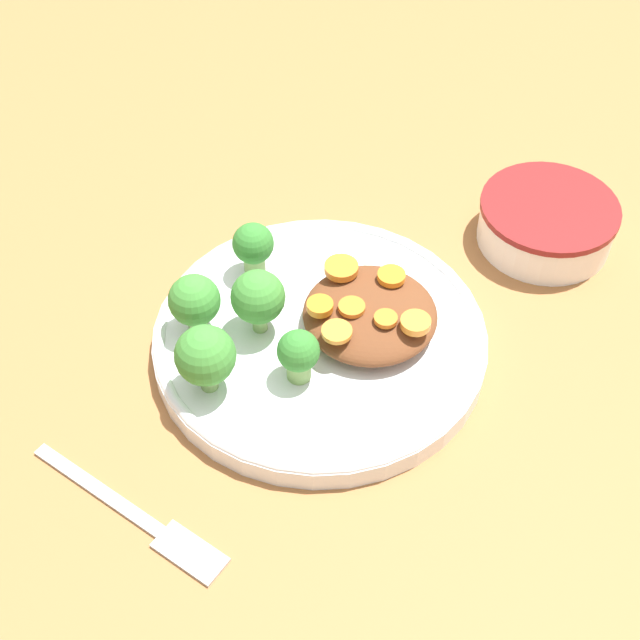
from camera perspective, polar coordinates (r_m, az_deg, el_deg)
ground_plane at (r=0.73m, az=0.00°, el=-1.79°), size 4.00×4.00×0.00m
plate at (r=0.72m, az=0.00°, el=-1.14°), size 0.27×0.27×0.02m
dip_bowl at (r=0.83m, az=14.33°, el=6.20°), size 0.12×0.12×0.04m
stew_mound at (r=0.71m, az=3.22°, el=0.38°), size 0.11×0.11×0.03m
broccoli_floret_0 at (r=0.69m, az=-3.99°, el=1.42°), size 0.04×0.04×0.06m
broccoli_floret_1 at (r=0.67m, az=-1.39°, el=-2.17°), size 0.03×0.03×0.05m
broccoli_floret_2 at (r=0.66m, az=-7.35°, el=-2.32°), size 0.05×0.05×0.06m
broccoli_floret_3 at (r=0.70m, az=-8.04°, el=1.18°), size 0.04×0.04×0.05m
broccoli_floret_4 at (r=0.74m, az=-4.29°, el=4.73°), size 0.04×0.04×0.05m
carrot_slice_0 at (r=0.69m, az=2.04°, el=0.83°), size 0.02×0.02×0.00m
carrot_slice_1 at (r=0.68m, az=6.12°, el=-0.23°), size 0.02×0.02×0.01m
carrot_slice_2 at (r=0.72m, az=4.59°, el=2.82°), size 0.02×0.02×0.01m
carrot_slice_3 at (r=0.68m, az=1.08°, el=-0.75°), size 0.02×0.02×0.00m
carrot_slice_4 at (r=0.69m, az=-0.14°, el=0.66°), size 0.02×0.02×0.01m
carrot_slice_5 at (r=0.69m, az=4.21°, el=0.01°), size 0.02×0.02×0.00m
carrot_slice_6 at (r=0.72m, az=1.37°, el=3.34°), size 0.03×0.03×0.01m
fork at (r=0.65m, az=-11.25°, el=-12.42°), size 0.08×0.17×0.01m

